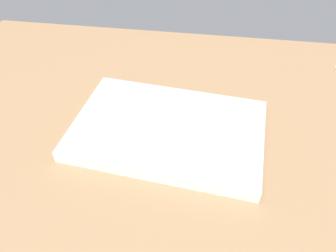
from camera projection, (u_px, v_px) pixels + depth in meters
The scene contains 3 objects.
desk_surface at pixel (215, 156), 55.90cm from camera, with size 120.00×80.00×3.00cm, color #9E7751.
laptop_closed at pixel (168, 130), 56.91cm from camera, with size 32.27×21.21×2.20cm, color #B7BABC.
cell_phone_on_laptop at pixel (194, 135), 53.65cm from camera, with size 13.17×12.00×1.08cm.
Camera 1 is at (2.47, 37.96, 43.56)cm, focal length 35.18 mm.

